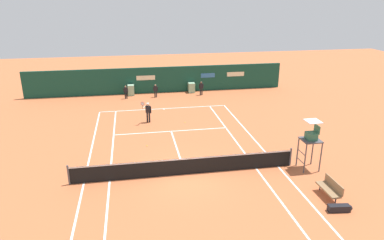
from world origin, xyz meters
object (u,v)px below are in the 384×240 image
at_px(player_bench, 330,188).
at_px(ball_kid_centre_post, 201,87).
at_px(player_on_baseline, 148,111).
at_px(umpire_chair, 311,138).
at_px(tennis_ball_near_service_line, 147,146).
at_px(ball_kid_left_post, 126,91).
at_px(ball_kid_right_post, 156,90).
at_px(tennis_ball_mid_court, 185,122).
at_px(equipment_bag, 341,208).

distance_m(player_bench, ball_kid_centre_post, 18.91).
bearing_deg(player_on_baseline, umpire_chair, 156.89).
bearing_deg(tennis_ball_near_service_line, ball_kid_left_post, 96.60).
xyz_separation_m(umpire_chair, player_bench, (-0.39, -2.92, -1.33)).
bearing_deg(player_on_baseline, player_bench, 147.83).
bearing_deg(ball_kid_left_post, umpire_chair, 117.49).
height_order(player_bench, ball_kid_left_post, ball_kid_left_post).
distance_m(ball_kid_centre_post, tennis_ball_near_service_line, 12.67).
bearing_deg(player_bench, umpire_chair, -7.66).
height_order(ball_kid_right_post, tennis_ball_mid_court, ball_kid_right_post).
xyz_separation_m(player_bench, ball_kid_centre_post, (-2.45, 18.75, 0.25)).
bearing_deg(umpire_chair, equipment_bag, 172.74).
xyz_separation_m(player_bench, tennis_ball_near_service_line, (-8.27, 7.52, -0.48)).
relative_size(umpire_chair, player_on_baseline, 1.60).
relative_size(ball_kid_centre_post, ball_kid_left_post, 1.07).
distance_m(player_bench, tennis_ball_mid_court, 12.51).
distance_m(equipment_bag, ball_kid_centre_post, 20.06).
height_order(tennis_ball_mid_court, tennis_ball_near_service_line, same).
xyz_separation_m(ball_kid_left_post, tennis_ball_mid_court, (4.37, -7.39, -0.68)).
height_order(player_on_baseline, tennis_ball_mid_court, player_on_baseline).
relative_size(player_bench, ball_kid_left_post, 1.24).
height_order(equipment_bag, ball_kid_centre_post, ball_kid_centre_post).
bearing_deg(ball_kid_left_post, player_bench, 112.35).
bearing_deg(ball_kid_right_post, tennis_ball_near_service_line, 86.42).
bearing_deg(ball_kid_left_post, ball_kid_right_post, 175.31).
height_order(umpire_chair, ball_kid_centre_post, umpire_chair).
bearing_deg(player_bench, ball_kid_right_post, 20.00).
height_order(ball_kid_right_post, ball_kid_left_post, same).
distance_m(umpire_chair, tennis_ball_near_service_line, 9.98).
relative_size(tennis_ball_mid_court, tennis_ball_near_service_line, 1.00).
bearing_deg(equipment_bag, ball_kid_right_post, 108.59).
bearing_deg(player_on_baseline, equipment_bag, 145.02).
bearing_deg(ball_kid_left_post, tennis_ball_near_service_line, 91.92).
distance_m(player_bench, equipment_bag, 1.22).
xyz_separation_m(ball_kid_right_post, ball_kid_left_post, (-2.75, -0.00, 0.00)).
bearing_deg(ball_kid_centre_post, equipment_bag, 98.42).
distance_m(umpire_chair, equipment_bag, 4.44).
distance_m(umpire_chair, ball_kid_centre_post, 16.13).
height_order(player_bench, equipment_bag, player_bench).
xyz_separation_m(umpire_chair, equipment_bag, (-0.52, -4.08, -1.68)).
distance_m(player_on_baseline, tennis_ball_near_service_line, 4.55).
relative_size(ball_kid_centre_post, tennis_ball_near_service_line, 19.52).
relative_size(player_on_baseline, ball_kid_left_post, 1.42).
distance_m(player_on_baseline, ball_kid_right_post, 6.87).
xyz_separation_m(equipment_bag, ball_kid_left_post, (-9.44, 19.92, 0.55)).
bearing_deg(ball_kid_centre_post, ball_kid_left_post, 1.76).
xyz_separation_m(player_bench, tennis_ball_mid_court, (-5.20, 11.37, -0.48)).
xyz_separation_m(umpire_chair, tennis_ball_mid_court, (-5.59, 8.45, -1.81)).
distance_m(equipment_bag, tennis_ball_near_service_line, 11.91).
bearing_deg(tennis_ball_near_service_line, player_on_baseline, 85.50).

